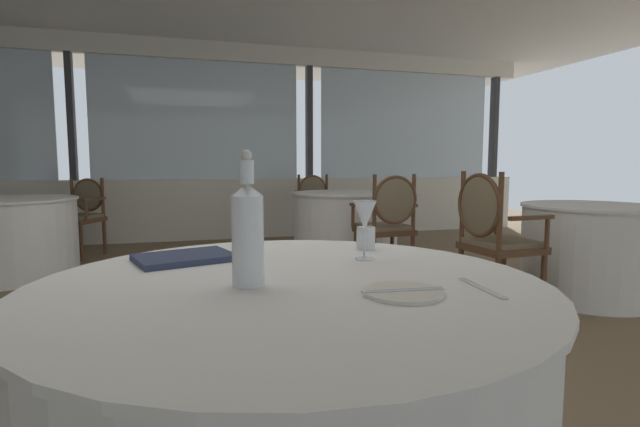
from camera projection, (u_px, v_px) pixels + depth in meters
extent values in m
plane|color=#756047|center=(229.00, 349.00, 2.70)|extent=(14.38, 14.38, 0.00)
cube|color=silver|center=(200.00, 210.00, 6.62)|extent=(10.08, 0.12, 0.85)
cube|color=silver|center=(196.00, 50.00, 6.40)|extent=(10.08, 0.12, 0.25)
cube|color=silver|center=(198.00, 120.00, 6.51)|extent=(2.78, 0.02, 1.62)
cube|color=#333338|center=(71.00, 117.00, 6.05)|extent=(0.08, 0.14, 1.62)
cube|color=silver|center=(406.00, 126.00, 7.39)|extent=(2.78, 0.02, 1.62)
cube|color=#333338|center=(309.00, 123.00, 6.93)|extent=(0.08, 0.14, 1.62)
cube|color=#333338|center=(494.00, 128.00, 7.80)|extent=(0.08, 0.14, 1.62)
cylinder|color=white|center=(290.00, 284.00, 1.28)|extent=(1.38, 1.38, 0.02)
cylinder|color=white|center=(291.00, 414.00, 1.32)|extent=(1.34, 1.34, 0.72)
cylinder|color=silver|center=(403.00, 292.00, 1.14)|extent=(0.19, 0.19, 0.01)
cube|color=silver|center=(403.00, 290.00, 1.14)|extent=(0.21, 0.04, 0.00)
cube|color=silver|center=(482.00, 288.00, 1.19)|extent=(0.03, 0.20, 0.00)
cylinder|color=white|center=(248.00, 241.00, 1.21)|extent=(0.08, 0.08, 0.23)
cone|color=white|center=(247.00, 190.00, 1.20)|extent=(0.08, 0.08, 0.03)
cylinder|color=white|center=(247.00, 172.00, 1.19)|extent=(0.04, 0.04, 0.06)
sphere|color=silver|center=(246.00, 155.00, 1.19)|extent=(0.03, 0.03, 0.03)
cylinder|color=white|center=(364.00, 259.00, 1.56)|extent=(0.06, 0.06, 0.00)
cylinder|color=white|center=(365.00, 244.00, 1.56)|extent=(0.01, 0.01, 0.09)
cone|color=white|center=(365.00, 216.00, 1.55)|extent=(0.08, 0.08, 0.10)
cylinder|color=white|center=(366.00, 238.00, 1.75)|extent=(0.07, 0.07, 0.08)
cube|color=#2D3856|center=(185.00, 258.00, 1.54)|extent=(0.35, 0.29, 0.02)
cylinder|color=white|center=(345.00, 193.00, 5.35)|extent=(1.21, 1.21, 0.02)
cylinder|color=white|center=(345.00, 225.00, 5.39)|extent=(1.18, 1.18, 0.72)
cube|color=brown|center=(318.00, 210.00, 6.27)|extent=(0.49, 0.49, 0.05)
cube|color=#75664C|center=(318.00, 207.00, 6.26)|extent=(0.45, 0.45, 0.04)
cylinder|color=brown|center=(337.00, 229.00, 6.17)|extent=(0.04, 0.04, 0.42)
cylinder|color=brown|center=(308.00, 231.00, 6.04)|extent=(0.04, 0.04, 0.42)
cylinder|color=brown|center=(327.00, 225.00, 6.55)|extent=(0.04, 0.04, 0.42)
cylinder|color=brown|center=(299.00, 227.00, 6.41)|extent=(0.04, 0.04, 0.42)
cylinder|color=brown|center=(327.00, 191.00, 6.50)|extent=(0.04, 0.04, 0.44)
cylinder|color=brown|center=(299.00, 191.00, 6.36)|extent=(0.04, 0.04, 0.44)
ellipsoid|color=#75664C|center=(313.00, 189.00, 6.44)|extent=(0.39, 0.07, 0.37)
torus|color=brown|center=(313.00, 189.00, 6.44)|extent=(0.39, 0.06, 0.39)
cube|color=brown|center=(336.00, 191.00, 6.31)|extent=(0.06, 0.37, 0.03)
cylinder|color=brown|center=(340.00, 200.00, 6.19)|extent=(0.03, 0.03, 0.22)
cube|color=brown|center=(300.00, 192.00, 6.14)|extent=(0.06, 0.37, 0.03)
cylinder|color=brown|center=(303.00, 201.00, 6.02)|extent=(0.03, 0.03, 0.22)
cube|color=brown|center=(384.00, 231.00, 4.49)|extent=(0.49, 0.49, 0.05)
cube|color=#75664C|center=(384.00, 226.00, 4.49)|extent=(0.45, 0.45, 0.04)
cylinder|color=brown|center=(356.00, 252.00, 4.64)|extent=(0.04, 0.04, 0.40)
cylinder|color=brown|center=(392.00, 249.00, 4.77)|extent=(0.04, 0.04, 0.40)
cylinder|color=brown|center=(374.00, 259.00, 4.26)|extent=(0.04, 0.04, 0.40)
cylinder|color=brown|center=(413.00, 256.00, 4.40)|extent=(0.04, 0.04, 0.40)
cylinder|color=brown|center=(374.00, 203.00, 4.21)|extent=(0.04, 0.04, 0.52)
cylinder|color=brown|center=(414.00, 202.00, 4.34)|extent=(0.04, 0.04, 0.52)
ellipsoid|color=#75664C|center=(395.00, 200.00, 4.26)|extent=(0.39, 0.07, 0.43)
torus|color=brown|center=(395.00, 200.00, 4.26)|extent=(0.45, 0.06, 0.45)
cube|color=brown|center=(359.00, 206.00, 4.40)|extent=(0.06, 0.37, 0.03)
cylinder|color=brown|center=(353.00, 216.00, 4.55)|extent=(0.03, 0.03, 0.22)
cube|color=brown|center=(406.00, 204.00, 4.57)|extent=(0.06, 0.37, 0.03)
cylinder|color=brown|center=(399.00, 214.00, 4.71)|extent=(0.03, 0.03, 0.22)
cylinder|color=white|center=(3.00, 199.00, 4.38)|extent=(1.26, 1.26, 0.02)
cylinder|color=white|center=(6.00, 239.00, 4.42)|extent=(1.22, 1.22, 0.72)
cube|color=brown|center=(77.00, 220.00, 5.36)|extent=(0.62, 0.62, 0.05)
cube|color=#75664C|center=(77.00, 216.00, 5.36)|extent=(0.57, 0.57, 0.04)
cylinder|color=brown|center=(81.00, 243.00, 5.15)|extent=(0.04, 0.04, 0.40)
cylinder|color=brown|center=(49.00, 242.00, 5.23)|extent=(0.04, 0.04, 0.40)
cylinder|color=brown|center=(105.00, 238.00, 5.54)|extent=(0.04, 0.04, 0.40)
cylinder|color=brown|center=(74.00, 237.00, 5.62)|extent=(0.04, 0.04, 0.40)
cylinder|color=brown|center=(103.00, 197.00, 5.50)|extent=(0.04, 0.04, 0.45)
cylinder|color=brown|center=(72.00, 197.00, 5.57)|extent=(0.04, 0.04, 0.45)
ellipsoid|color=#75664C|center=(88.00, 195.00, 5.54)|extent=(0.37, 0.22, 0.38)
torus|color=brown|center=(88.00, 195.00, 5.54)|extent=(0.36, 0.21, 0.39)
cube|color=brown|center=(94.00, 199.00, 5.27)|extent=(0.20, 0.34, 0.03)
cylinder|color=brown|center=(86.00, 210.00, 5.15)|extent=(0.03, 0.03, 0.22)
cube|color=brown|center=(55.00, 199.00, 5.36)|extent=(0.20, 0.34, 0.03)
cylinder|color=brown|center=(46.00, 209.00, 5.24)|extent=(0.03, 0.03, 0.22)
cylinder|color=white|center=(592.00, 206.00, 3.68)|extent=(1.03, 1.03, 0.02)
cylinder|color=white|center=(589.00, 253.00, 3.72)|extent=(1.00, 1.00, 0.72)
cylinder|color=brown|center=(623.00, 261.00, 4.15)|extent=(0.04, 0.04, 0.41)
cube|color=brown|center=(636.00, 206.00, 4.21)|extent=(0.37, 0.06, 0.03)
cylinder|color=brown|center=(624.00, 219.00, 4.17)|extent=(0.03, 0.03, 0.22)
cube|color=brown|center=(502.00, 248.00, 3.42)|extent=(0.49, 0.49, 0.05)
cube|color=#75664C|center=(502.00, 242.00, 3.42)|extent=(0.45, 0.45, 0.04)
cylinder|color=brown|center=(503.00, 272.00, 3.70)|extent=(0.04, 0.04, 0.43)
cylinder|color=brown|center=(543.00, 284.00, 3.33)|extent=(0.04, 0.04, 0.43)
cylinder|color=brown|center=(460.00, 276.00, 3.56)|extent=(0.04, 0.04, 0.43)
cylinder|color=brown|center=(497.00, 289.00, 3.19)|extent=(0.04, 0.04, 0.43)
cylinder|color=brown|center=(463.00, 207.00, 3.51)|extent=(0.04, 0.04, 0.53)
cylinder|color=brown|center=(500.00, 212.00, 3.13)|extent=(0.04, 0.04, 0.53)
ellipsoid|color=#75664C|center=(479.00, 205.00, 3.31)|extent=(0.08, 0.39, 0.44)
torus|color=brown|center=(479.00, 205.00, 3.31)|extent=(0.06, 0.46, 0.45)
cube|color=brown|center=(482.00, 211.00, 3.63)|extent=(0.37, 0.06, 0.03)
cylinder|color=brown|center=(497.00, 224.00, 3.69)|extent=(0.03, 0.03, 0.22)
cube|color=brown|center=(532.00, 218.00, 3.17)|extent=(0.37, 0.06, 0.03)
cylinder|color=brown|center=(547.00, 233.00, 3.23)|extent=(0.03, 0.03, 0.22)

